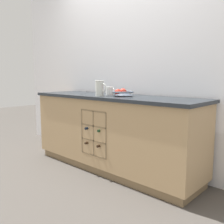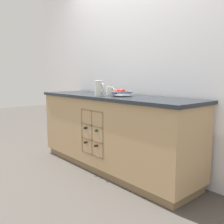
% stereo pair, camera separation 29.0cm
% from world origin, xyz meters
% --- Properties ---
extents(ground_plane, '(14.00, 14.00, 0.00)m').
position_xyz_m(ground_plane, '(0.00, 0.00, 0.00)').
color(ground_plane, '#4C4742').
extents(back_wall, '(4.58, 0.06, 2.55)m').
position_xyz_m(back_wall, '(0.00, 0.36, 1.27)').
color(back_wall, white).
rests_on(back_wall, ground_plane).
extents(kitchen_island, '(2.22, 0.63, 0.88)m').
position_xyz_m(kitchen_island, '(-0.00, -0.00, 0.45)').
color(kitchen_island, olive).
rests_on(kitchen_island, ground_plane).
extents(fruit_bowl, '(0.24, 0.24, 0.09)m').
position_xyz_m(fruit_bowl, '(0.17, -0.01, 0.92)').
color(fruit_bowl, '#4C5666').
rests_on(fruit_bowl, kitchen_island).
extents(white_pitcher, '(0.15, 0.10, 0.17)m').
position_xyz_m(white_pitcher, '(-0.03, -0.17, 0.97)').
color(white_pitcher, silver).
rests_on(white_pitcher, kitchen_island).
extents(ceramic_mug, '(0.13, 0.09, 0.10)m').
position_xyz_m(ceramic_mug, '(-0.06, 0.03, 0.93)').
color(ceramic_mug, white).
rests_on(ceramic_mug, kitchen_island).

